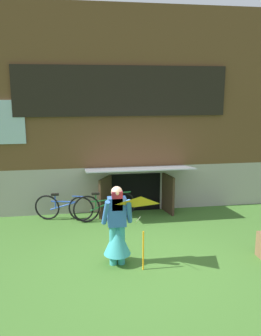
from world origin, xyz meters
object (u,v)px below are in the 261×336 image
at_px(person, 117,232).
at_px(bicycle_green, 105,206).
at_px(kite, 141,215).
at_px(bicycle_blue, 64,207).

distance_m(person, bicycle_green, 2.47).
bearing_deg(kite, bicycle_blue, 114.53).
xyz_separation_m(person, bicycle_blue, (-1.06, 2.60, -0.31)).
bearing_deg(bicycle_green, kite, -91.91).
height_order(person, bicycle_green, person).
relative_size(kite, bicycle_blue, 0.91).
xyz_separation_m(kite, bicycle_blue, (-1.42, 3.11, -0.81)).
height_order(person, kite, person).
distance_m(kite, bicycle_blue, 3.52).
distance_m(kite, bicycle_green, 3.09).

